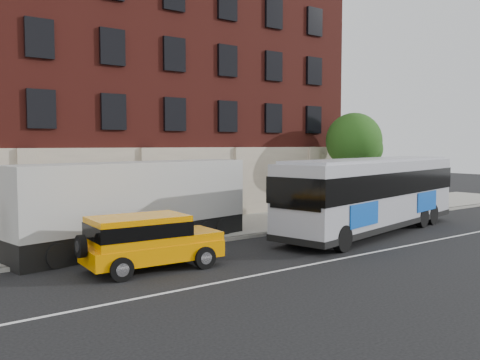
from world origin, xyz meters
TOP-DOWN VIEW (x-y plane):
  - ground at (0.00, 0.00)m, footprint 120.00×120.00m
  - sidewalk at (0.00, 9.00)m, footprint 60.00×6.00m
  - kerb at (0.00, 6.00)m, footprint 60.00×0.25m
  - lane_line at (0.00, 0.50)m, footprint 60.00×0.12m
  - building at (-0.01, 16.92)m, footprint 30.00×12.10m
  - street_tree at (13.54, 9.48)m, footprint 3.60×3.60m
  - city_bus at (8.06, 3.56)m, footprint 13.55×5.50m
  - yellow_suv at (-4.23, 3.35)m, footprint 5.02×2.38m
  - shipping_container at (-2.85, 7.11)m, footprint 10.98×4.02m

SIDE VIEW (x-z plane):
  - ground at x=0.00m, z-range 0.00..0.00m
  - lane_line at x=0.00m, z-range 0.00..0.01m
  - sidewalk at x=0.00m, z-range 0.00..0.15m
  - kerb at x=0.00m, z-range 0.00..0.15m
  - yellow_suv at x=-4.23m, z-range 0.14..2.03m
  - shipping_container at x=-2.85m, z-range -0.02..3.57m
  - city_bus at x=8.06m, z-range 0.19..3.82m
  - street_tree at x=13.54m, z-range 1.31..7.51m
  - building at x=-0.01m, z-range 0.08..15.08m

